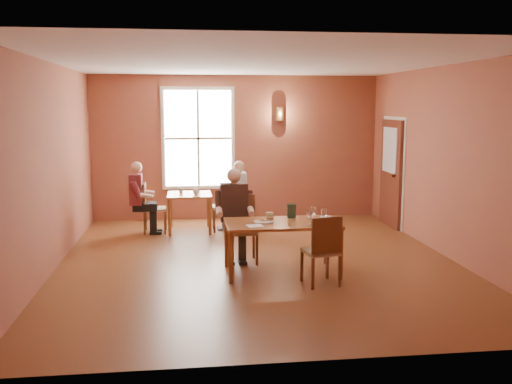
{
  "coord_description": "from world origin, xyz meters",
  "views": [
    {
      "loc": [
        -1.09,
        -8.44,
        2.37
      ],
      "look_at": [
        0.0,
        0.2,
        1.05
      ],
      "focal_mm": 40.0,
      "sensor_mm": 36.0,
      "label": 1
    }
  ],
  "objects": [
    {
      "name": "ground",
      "position": [
        0.0,
        0.0,
        0.0
      ],
      "size": [
        6.0,
        7.0,
        0.01
      ],
      "primitive_type": "cube",
      "color": "brown",
      "rests_on": "ground"
    },
    {
      "name": "diner_white",
      "position": [
        -0.33,
        2.27,
        0.64
      ],
      "size": [
        0.51,
        0.51,
        1.28
      ],
      "primitive_type": null,
      "rotation": [
        0.0,
        0.0,
        1.57
      ],
      "color": "white",
      "rests_on": "ground"
    },
    {
      "name": "goblet_a",
      "position": [
        0.72,
        -0.58,
        0.85
      ],
      "size": [
        0.1,
        0.1,
        0.21
      ],
      "primitive_type": null,
      "rotation": [
        0.0,
        0.0,
        -0.27
      ],
      "color": "white",
      "rests_on": "main_table"
    },
    {
      "name": "door",
      "position": [
        2.94,
        2.3,
        1.05
      ],
      "size": [
        0.12,
        1.04,
        2.1
      ],
      "primitive_type": "cube",
      "color": "maroon",
      "rests_on": "ground"
    },
    {
      "name": "wall_right",
      "position": [
        3.0,
        0.0,
        1.5
      ],
      "size": [
        0.04,
        7.0,
        3.0
      ],
      "primitive_type": "cube",
      "color": "brown",
      "rests_on": "ground"
    },
    {
      "name": "second_table",
      "position": [
        -1.01,
        2.27,
        0.36
      ],
      "size": [
        0.82,
        0.82,
        0.72
      ],
      "primitive_type": null,
      "color": "brown",
      "rests_on": "ground"
    },
    {
      "name": "sandwich",
      "position": [
        0.1,
        -0.58,
        0.8
      ],
      "size": [
        0.1,
        0.09,
        0.11
      ],
      "primitive_type": "cube",
      "rotation": [
        0.0,
        0.0,
        0.07
      ],
      "color": "tan",
      "rests_on": "main_table"
    },
    {
      "name": "wall_sconce",
      "position": [
        0.9,
        3.4,
        2.2
      ],
      "size": [
        0.16,
        0.16,
        0.28
      ],
      "primitive_type": "cylinder",
      "color": "brown",
      "rests_on": "wall_back"
    },
    {
      "name": "chair_diner_maroon",
      "position": [
        -1.66,
        2.27,
        0.47
      ],
      "size": [
        0.42,
        0.42,
        0.94
      ],
      "primitive_type": null,
      "rotation": [
        0.0,
        0.0,
        -1.57
      ],
      "color": "brown",
      "rests_on": "ground"
    },
    {
      "name": "main_table",
      "position": [
        0.26,
        -0.66,
        0.37
      ],
      "size": [
        1.59,
        0.89,
        0.75
      ],
      "primitive_type": null,
      "color": "brown",
      "rests_on": "ground"
    },
    {
      "name": "sunglasses",
      "position": [
        0.84,
        -0.96,
        0.75
      ],
      "size": [
        0.15,
        0.07,
        0.02
      ],
      "primitive_type": "cube",
      "rotation": [
        0.0,
        0.0,
        0.19
      ],
      "color": "black",
      "rests_on": "main_table"
    },
    {
      "name": "goblet_c",
      "position": [
        0.6,
        -0.87,
        0.85
      ],
      "size": [
        0.09,
        0.09,
        0.2
      ],
      "primitive_type": null,
      "rotation": [
        0.0,
        0.0,
        -0.13
      ],
      "color": "white",
      "rests_on": "main_table"
    },
    {
      "name": "diner_maroon",
      "position": [
        -1.69,
        2.27,
        0.65
      ],
      "size": [
        0.52,
        0.52,
        1.31
      ],
      "primitive_type": null,
      "rotation": [
        0.0,
        0.0,
        -1.57
      ],
      "color": "#5B1D20",
      "rests_on": "ground"
    },
    {
      "name": "window",
      "position": [
        -0.8,
        3.45,
        1.7
      ],
      "size": [
        1.36,
        0.1,
        1.96
      ],
      "primitive_type": "cube",
      "color": "white",
      "rests_on": "wall_back"
    },
    {
      "name": "wall_left",
      "position": [
        -3.0,
        0.0,
        1.5
      ],
      "size": [
        0.04,
        7.0,
        3.0
      ],
      "primitive_type": "cube",
      "color": "brown",
      "rests_on": "ground"
    },
    {
      "name": "diner_main",
      "position": [
        -0.24,
        -0.04,
        0.68
      ],
      "size": [
        0.55,
        0.55,
        1.37
      ],
      "primitive_type": null,
      "rotation": [
        0.0,
        0.0,
        3.14
      ],
      "color": "#402B24",
      "rests_on": "ground"
    },
    {
      "name": "cup_b",
      "position": [
        -1.17,
        2.41,
        0.77
      ],
      "size": [
        0.11,
        0.11,
        0.09
      ],
      "primitive_type": "imported",
      "rotation": [
        0.0,
        0.0,
        0.06
      ],
      "color": "white",
      "rests_on": "second_table"
    },
    {
      "name": "napkin",
      "position": [
        -0.15,
        -0.89,
        0.75
      ],
      "size": [
        0.24,
        0.24,
        0.01
      ],
      "primitive_type": "cube",
      "rotation": [
        0.0,
        0.0,
        0.19
      ],
      "color": "silver",
      "rests_on": "main_table"
    },
    {
      "name": "ceiling",
      "position": [
        0.0,
        0.0,
        3.0
      ],
      "size": [
        6.0,
        7.0,
        0.04
      ],
      "primitive_type": "cube",
      "color": "white",
      "rests_on": "wall_back"
    },
    {
      "name": "cup_a",
      "position": [
        -0.89,
        2.18,
        0.77
      ],
      "size": [
        0.15,
        0.15,
        0.09
      ],
      "primitive_type": "imported",
      "rotation": [
        0.0,
        0.0,
        0.27
      ],
      "color": "beige",
      "rests_on": "second_table"
    },
    {
      "name": "chair_empty",
      "position": [
        0.69,
        -1.23,
        0.47
      ],
      "size": [
        0.49,
        0.49,
        0.95
      ],
      "primitive_type": null,
      "rotation": [
        0.0,
        0.0,
        0.18
      ],
      "color": "brown",
      "rests_on": "ground"
    },
    {
      "name": "goblet_b",
      "position": [
        0.84,
        -0.75,
        0.85
      ],
      "size": [
        0.1,
        0.1,
        0.21
      ],
      "primitive_type": null,
      "rotation": [
        0.0,
        0.0,
        0.23
      ],
      "color": "silver",
      "rests_on": "main_table"
    },
    {
      "name": "menu_stand",
      "position": [
        0.44,
        -0.41,
        0.85
      ],
      "size": [
        0.13,
        0.07,
        0.21
      ],
      "primitive_type": "cube",
      "rotation": [
        0.0,
        0.0,
        0.08
      ],
      "color": "#274331",
      "rests_on": "main_table"
    },
    {
      "name": "side_plate",
      "position": [
        0.97,
        -0.43,
        0.75
      ],
      "size": [
        0.19,
        0.19,
        0.01
      ],
      "primitive_type": "cylinder",
      "rotation": [
        0.0,
        0.0,
        -0.03
      ],
      "color": "white",
      "rests_on": "main_table"
    },
    {
      "name": "wall_back",
      "position": [
        0.0,
        3.5,
        1.5
      ],
      "size": [
        6.0,
        0.04,
        3.0
      ],
      "primitive_type": "cube",
      "color": "brown",
      "rests_on": "ground"
    },
    {
      "name": "chair_diner_white",
      "position": [
        -0.36,
        2.27,
        0.48
      ],
      "size": [
        0.43,
        0.43,
        0.96
      ],
      "primitive_type": null,
      "rotation": [
        0.0,
        0.0,
        1.57
      ],
      "color": "brown",
      "rests_on": "ground"
    },
    {
      "name": "plate_food",
      "position": [
        0.0,
        -0.66,
        0.76
      ],
      "size": [
        0.3,
        0.3,
        0.04
      ],
      "primitive_type": "cylinder",
      "rotation": [
        0.0,
        0.0,
        0.1
      ],
      "color": "white",
      "rests_on": "main_table"
    },
    {
      "name": "wall_front",
      "position": [
        0.0,
        -3.5,
        1.5
      ],
      "size": [
        6.0,
        0.04,
        3.0
      ],
      "primitive_type": "cube",
      "color": "brown",
      "rests_on": "ground"
    },
    {
      "name": "chair_diner_main",
      "position": [
        -0.24,
        -0.01,
        0.51
      ],
      "size": [
        0.45,
        0.45,
        1.02
      ],
      "primitive_type": null,
      "rotation": [
        0.0,
        0.0,
        3.14
      ],
      "color": "brown",
      "rests_on": "ground"
    },
    {
      "name": "knife",
      "position": [
        0.21,
        -0.92,
        0.75
      ],
      "size": [
        0.21,
        0.08,
        0.0
      ],
      "primitive_type": "cube",
      "rotation": [
        0.0,
        0.0,
        -0.29
      ],
      "color": "white",
      "rests_on": "main_table"
    }
  ]
}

